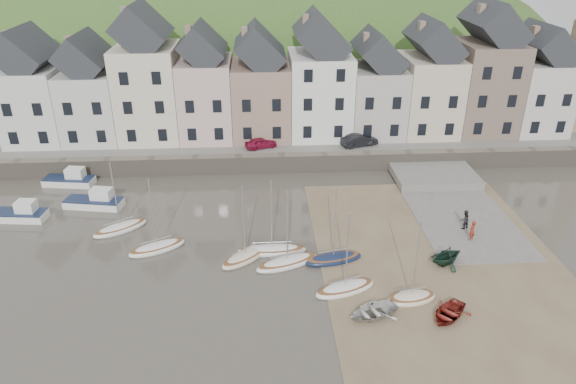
{
  "coord_description": "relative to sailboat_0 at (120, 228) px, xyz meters",
  "views": [
    {
      "loc": [
        -2.31,
        -32.59,
        22.17
      ],
      "look_at": [
        0.0,
        6.0,
        3.0
      ],
      "focal_mm": 32.83,
      "sensor_mm": 36.0,
      "label": 1
    }
  ],
  "objects": [
    {
      "name": "rowboat_red",
      "position": [
        23.35,
        -12.36,
        0.12
      ],
      "size": [
        3.81,
        3.81,
        0.65
      ],
      "primitive_type": "imported",
      "rotation": [
        0.0,
        0.0,
        -0.79
      ],
      "color": "maroon",
      "rests_on": "beach"
    },
    {
      "name": "sailboat_1",
      "position": [
        3.52,
        -3.2,
        0.0
      ],
      "size": [
        4.67,
        3.37,
        6.32
      ],
      "color": "white",
      "rests_on": "ground"
    },
    {
      "name": "sailboat_7",
      "position": [
        21.49,
        -10.52,
        0.01
      ],
      "size": [
        3.63,
        2.08,
        6.32
      ],
      "color": "beige",
      "rests_on": "ground"
    },
    {
      "name": "sailboat_4",
      "position": [
        12.38,
        -4.08,
        -0.0
      ],
      "size": [
        5.32,
        1.54,
        6.32
      ],
      "color": "white",
      "rests_on": "ground"
    },
    {
      "name": "sailboat_2",
      "position": [
        10.33,
        -4.91,
        0.0
      ],
      "size": [
        4.24,
        3.98,
        6.32
      ],
      "color": "beige",
      "rests_on": "ground"
    },
    {
      "name": "ground",
      "position": [
        13.88,
        -5.68,
        -0.26
      ],
      "size": [
        160.0,
        160.0,
        0.0
      ],
      "primitive_type": "plane",
      "color": "#423D34",
      "rests_on": "ground"
    },
    {
      "name": "car_right",
      "position": [
        22.31,
        13.82,
        1.99
      ],
      "size": [
        4.17,
        2.48,
        1.3
      ],
      "primitive_type": "imported",
      "rotation": [
        0.0,
        0.0,
        1.87
      ],
      "color": "black",
      "rests_on": "quay_street"
    },
    {
      "name": "beach",
      "position": [
        24.88,
        -5.68,
        -0.23
      ],
      "size": [
        18.0,
        26.0,
        0.06
      ],
      "primitive_type": "cube",
      "color": "brown",
      "rests_on": "ground"
    },
    {
      "name": "quay_street",
      "position": [
        13.88,
        14.82,
        1.29
      ],
      "size": [
        70.0,
        7.0,
        0.1
      ],
      "primitive_type": "cube",
      "color": "slate",
      "rests_on": "quay_land"
    },
    {
      "name": "rowboat_white",
      "position": [
        18.55,
        -11.92,
        0.15
      ],
      "size": [
        4.02,
        3.47,
        0.7
      ],
      "primitive_type": "imported",
      "rotation": [
        0.0,
        0.0,
        -1.2
      ],
      "color": "silver",
      "rests_on": "beach"
    },
    {
      "name": "townhouse_terrace",
      "position": [
        15.64,
        18.32,
        7.06
      ],
      "size": [
        61.05,
        8.0,
        13.93
      ],
      "color": "silver",
      "rests_on": "quay_land"
    },
    {
      "name": "person_red",
      "position": [
        28.27,
        -3.29,
        0.71
      ],
      "size": [
        0.74,
        0.7,
        1.7
      ],
      "primitive_type": "imported",
      "rotation": [
        0.0,
        0.0,
        3.79
      ],
      "color": "maroon",
      "rests_on": "slipway"
    },
    {
      "name": "sailboat_6",
      "position": [
        17.22,
        -9.23,
        0.0
      ],
      "size": [
        4.69,
        2.86,
        6.32
      ],
      "color": "white",
      "rests_on": "ground"
    },
    {
      "name": "motorboat_2",
      "position": [
        -6.78,
        9.26,
        0.32
      ],
      "size": [
        4.98,
        2.39,
        1.7
      ],
      "color": "white",
      "rests_on": "ground"
    },
    {
      "name": "slipway",
      "position": [
        28.88,
        2.32,
        -0.2
      ],
      "size": [
        8.0,
        18.0,
        0.12
      ],
      "primitive_type": "cube",
      "color": "slate",
      "rests_on": "ground"
    },
    {
      "name": "sailboat_0",
      "position": [
        0.0,
        0.0,
        0.0
      ],
      "size": [
        4.62,
        3.8,
        6.32
      ],
      "color": "white",
      "rests_on": "ground"
    },
    {
      "name": "motorboat_0",
      "position": [
        -3.11,
        4.45,
        0.32
      ],
      "size": [
        5.39,
        2.61,
        1.7
      ],
      "color": "white",
      "rests_on": "ground"
    },
    {
      "name": "sailboat_3",
      "position": [
        13.45,
        -5.84,
        -0.0
      ],
      "size": [
        5.16,
        3.21,
        6.32
      ],
      "color": "white",
      "rests_on": "ground"
    },
    {
      "name": "hillside",
      "position": [
        8.88,
        54.32,
        -18.26
      ],
      "size": [
        134.4,
        84.0,
        84.0
      ],
      "color": "#396026",
      "rests_on": "ground"
    },
    {
      "name": "motorboat_1",
      "position": [
        -8.85,
        2.47,
        0.32
      ],
      "size": [
        4.61,
        2.2,
        1.7
      ],
      "color": "white",
      "rests_on": "ground"
    },
    {
      "name": "person_dark",
      "position": [
        28.33,
        -1.49,
        0.68
      ],
      "size": [
        0.98,
        0.88,
        1.65
      ],
      "primitive_type": "imported",
      "rotation": [
        0.0,
        0.0,
        3.53
      ],
      "color": "black",
      "rests_on": "slipway"
    },
    {
      "name": "quay_land",
      "position": [
        13.88,
        26.32,
        0.49
      ],
      "size": [
        90.0,
        30.0,
        1.5
      ],
      "primitive_type": "cube",
      "color": "#396026",
      "rests_on": "ground"
    },
    {
      "name": "seawall",
      "position": [
        13.88,
        11.32,
        0.64
      ],
      "size": [
        70.0,
        1.2,
        1.8
      ],
      "primitive_type": "cube",
      "color": "slate",
      "rests_on": "ground"
    },
    {
      "name": "rowboat_green",
      "position": [
        25.16,
        -6.47,
        0.53
      ],
      "size": [
        3.57,
        3.4,
        1.47
      ],
      "primitive_type": "imported",
      "rotation": [
        0.0,
        0.0,
        -1.11
      ],
      "color": "#142F22",
      "rests_on": "beach"
    },
    {
      "name": "sailboat_5",
      "position": [
        16.92,
        -5.52,
        0.0
      ],
      "size": [
        4.68,
        2.45,
        6.32
      ],
      "color": "#142141",
      "rests_on": "ground"
    },
    {
      "name": "car_left",
      "position": [
        11.81,
        13.82,
        1.91
      ],
      "size": [
        3.63,
        2.41,
        1.15
      ],
      "primitive_type": "imported",
      "rotation": [
        0.0,
        0.0,
        1.91
      ],
      "color": "maroon",
      "rests_on": "quay_street"
    }
  ]
}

